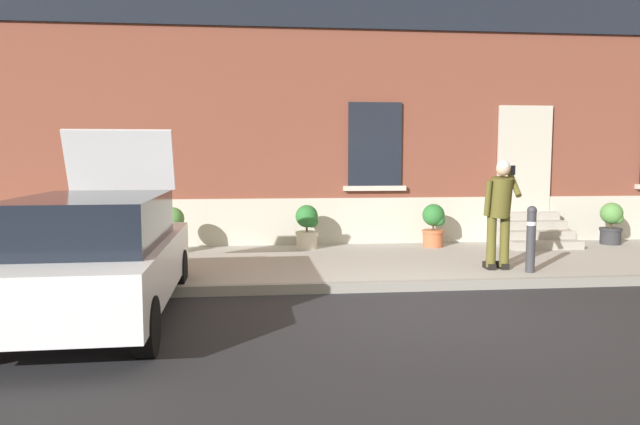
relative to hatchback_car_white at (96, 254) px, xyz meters
name	(u,v)px	position (x,y,z in m)	size (l,w,h in m)	color
ground_plane	(416,308)	(3.96, 0.13, -0.80)	(80.00, 80.00, 0.00)	#232326
sidewalk	(374,263)	(3.96, 2.93, -0.72)	(24.00, 3.60, 0.15)	#99968E
curb_edge	(399,286)	(3.96, 1.07, -0.72)	(24.00, 0.12, 0.15)	gray
building_facade	(353,73)	(3.96, 5.42, 2.93)	(24.00, 1.52, 7.50)	brown
entrance_stoop	(531,233)	(7.51, 4.25, -0.41)	(1.40, 1.28, 0.64)	#9E998E
hatchback_car_white	(96,254)	(0.00, 0.00, 0.00)	(1.86, 4.10, 2.34)	white
bollard_near_person	(531,237)	(6.14, 1.48, -0.09)	(0.15, 0.15, 1.04)	#333338
person_on_phone	(500,208)	(5.73, 1.72, 0.35)	(0.51, 0.50, 1.75)	#514C1E
planter_olive	(173,229)	(0.33, 3.93, -0.19)	(0.44, 0.44, 0.86)	#606B38
planter_cream	(307,226)	(2.87, 4.16, -0.19)	(0.44, 0.44, 0.86)	beige
planter_terracotta	(434,224)	(5.41, 4.14, -0.19)	(0.44, 0.44, 0.86)	#B25B38
planter_charcoal	(612,222)	(9.15, 4.08, -0.19)	(0.44, 0.44, 0.86)	#2D2D30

